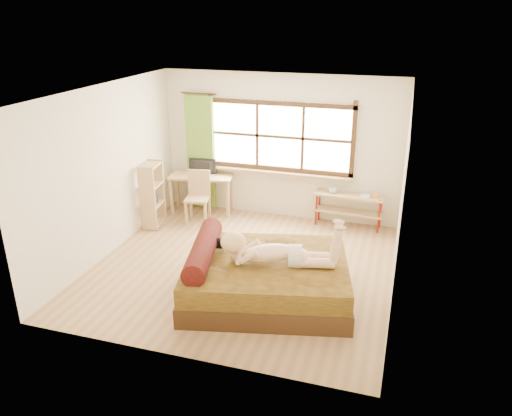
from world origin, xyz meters
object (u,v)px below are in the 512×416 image
(pipe_shelf, at_px, (349,203))
(kitten, at_px, (220,242))
(desk, at_px, (201,180))
(chair, at_px, (198,193))
(bookshelf, at_px, (152,195))
(bed, at_px, (263,277))
(woman, at_px, (277,241))

(pipe_shelf, bearing_deg, kitten, -117.09)
(desk, height_order, chair, chair)
(kitten, height_order, desk, kitten)
(kitten, relative_size, pipe_shelf, 0.27)
(desk, distance_m, pipe_shelf, 2.86)
(kitten, xyz_separation_m, bookshelf, (-1.94, 1.66, -0.09))
(bed, xyz_separation_m, pipe_shelf, (0.84, 2.77, 0.15))
(chair, relative_size, pipe_shelf, 0.76)
(desk, bearing_deg, bookshelf, -133.95)
(pipe_shelf, bearing_deg, bed, -104.43)
(bed, relative_size, kitten, 7.67)
(bed, distance_m, kitten, 0.78)
(bed, height_order, desk, bed)
(kitten, distance_m, pipe_shelf, 3.07)
(chair, distance_m, bookshelf, 0.86)
(kitten, distance_m, bookshelf, 2.56)
(woman, height_order, pipe_shelf, woman)
(kitten, height_order, bookshelf, bookshelf)
(bed, bearing_deg, woman, -23.18)
(desk, relative_size, chair, 1.36)
(bed, bearing_deg, chair, 117.42)
(kitten, distance_m, desk, 2.88)
(desk, bearing_deg, bed, -62.62)
(woman, distance_m, chair, 3.18)
(pipe_shelf, xyz_separation_m, bookshelf, (-3.45, -1.00, 0.15))
(woman, distance_m, pipe_shelf, 2.92)
(woman, xyz_separation_m, kitten, (-0.87, 0.15, -0.20))
(bed, bearing_deg, kitten, 157.79)
(woman, bearing_deg, chair, 119.81)
(chair, bearing_deg, desk, 93.38)
(kitten, bearing_deg, chair, 107.41)
(kitten, xyz_separation_m, pipe_shelf, (1.50, 2.66, -0.24))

